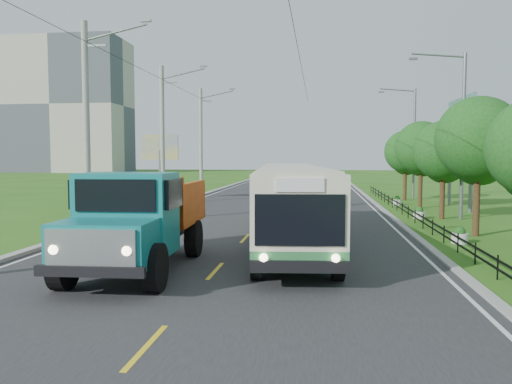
% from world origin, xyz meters
% --- Properties ---
extents(ground, '(240.00, 240.00, 0.00)m').
position_xyz_m(ground, '(0.00, 0.00, 0.00)').
color(ground, '#2B5C16').
rests_on(ground, ground).
extents(road, '(14.00, 120.00, 0.02)m').
position_xyz_m(road, '(0.00, 20.00, 0.01)').
color(road, '#28282B').
rests_on(road, ground).
extents(curb_left, '(0.40, 120.00, 0.15)m').
position_xyz_m(curb_left, '(-7.20, 20.00, 0.07)').
color(curb_left, '#9E9E99').
rests_on(curb_left, ground).
extents(curb_right, '(0.30, 120.00, 0.10)m').
position_xyz_m(curb_right, '(7.15, 20.00, 0.05)').
color(curb_right, '#9E9E99').
rests_on(curb_right, ground).
extents(edge_line_left, '(0.12, 120.00, 0.00)m').
position_xyz_m(edge_line_left, '(-6.65, 20.00, 0.02)').
color(edge_line_left, silver).
rests_on(edge_line_left, road).
extents(edge_line_right, '(0.12, 120.00, 0.00)m').
position_xyz_m(edge_line_right, '(6.65, 20.00, 0.02)').
color(edge_line_right, silver).
rests_on(edge_line_right, road).
extents(centre_dash, '(0.12, 2.20, 0.00)m').
position_xyz_m(centre_dash, '(0.00, 0.00, 0.02)').
color(centre_dash, yellow).
rests_on(centre_dash, road).
extents(railing_right, '(0.04, 40.00, 0.60)m').
position_xyz_m(railing_right, '(8.00, 14.00, 0.30)').
color(railing_right, black).
rests_on(railing_right, ground).
extents(pole_near, '(3.51, 0.32, 10.00)m').
position_xyz_m(pole_near, '(-8.26, 9.00, 5.09)').
color(pole_near, gray).
rests_on(pole_near, ground).
extents(pole_mid, '(3.51, 0.32, 10.00)m').
position_xyz_m(pole_mid, '(-8.26, 21.00, 5.09)').
color(pole_mid, gray).
rests_on(pole_mid, ground).
extents(pole_far, '(3.51, 0.32, 10.00)m').
position_xyz_m(pole_far, '(-8.26, 33.00, 5.09)').
color(pole_far, gray).
rests_on(pole_far, ground).
extents(tree_third, '(3.60, 3.62, 6.00)m').
position_xyz_m(tree_third, '(9.86, 8.14, 3.99)').
color(tree_third, '#382314').
rests_on(tree_third, ground).
extents(tree_fourth, '(3.24, 3.31, 5.40)m').
position_xyz_m(tree_fourth, '(9.86, 14.14, 3.59)').
color(tree_fourth, '#382314').
rests_on(tree_fourth, ground).
extents(tree_fifth, '(3.48, 3.52, 5.80)m').
position_xyz_m(tree_fifth, '(9.86, 20.14, 3.85)').
color(tree_fifth, '#382314').
rests_on(tree_fifth, ground).
extents(tree_back, '(3.30, 3.36, 5.50)m').
position_xyz_m(tree_back, '(9.86, 26.14, 3.65)').
color(tree_back, '#382314').
rests_on(tree_back, ground).
extents(streetlight_mid, '(3.02, 0.20, 9.07)m').
position_xyz_m(streetlight_mid, '(10.64, 14.00, 4.90)').
color(streetlight_mid, slate).
rests_on(streetlight_mid, ground).
extents(streetlight_far, '(3.02, 0.20, 9.07)m').
position_xyz_m(streetlight_far, '(10.64, 28.00, 4.90)').
color(streetlight_far, slate).
rests_on(streetlight_far, ground).
extents(planter_near, '(0.64, 0.64, 0.67)m').
position_xyz_m(planter_near, '(8.60, 6.00, 0.29)').
color(planter_near, silver).
rests_on(planter_near, ground).
extents(planter_mid, '(0.64, 0.64, 0.67)m').
position_xyz_m(planter_mid, '(8.60, 14.00, 0.29)').
color(planter_mid, silver).
rests_on(planter_mid, ground).
extents(planter_far, '(0.64, 0.64, 0.67)m').
position_xyz_m(planter_far, '(8.60, 22.00, 0.29)').
color(planter_far, silver).
rests_on(planter_far, ground).
extents(billboard_left, '(3.00, 0.20, 5.20)m').
position_xyz_m(billboard_left, '(-9.50, 24.00, 3.87)').
color(billboard_left, slate).
rests_on(billboard_left, ground).
extents(billboard_right, '(0.24, 6.00, 7.30)m').
position_xyz_m(billboard_right, '(12.30, 20.00, 5.34)').
color(billboard_right, slate).
rests_on(billboard_right, ground).
extents(apartment_near, '(28.00, 14.00, 30.00)m').
position_xyz_m(apartment_near, '(-55.00, 95.00, 15.00)').
color(apartment_near, '#B7B2A3').
rests_on(apartment_near, ground).
extents(apartment_far, '(24.00, 14.00, 26.00)m').
position_xyz_m(apartment_far, '(-80.00, 120.00, 13.00)').
color(apartment_far, '#B7B2A3').
rests_on(apartment_far, ground).
extents(bus, '(3.79, 15.55, 2.97)m').
position_xyz_m(bus, '(1.92, 5.51, 1.79)').
color(bus, '#307840').
rests_on(bus, ground).
extents(dump_truck, '(3.00, 7.17, 2.97)m').
position_xyz_m(dump_truck, '(-2.32, -0.05, 1.68)').
color(dump_truck, '#157B7E').
rests_on(dump_truck, ground).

